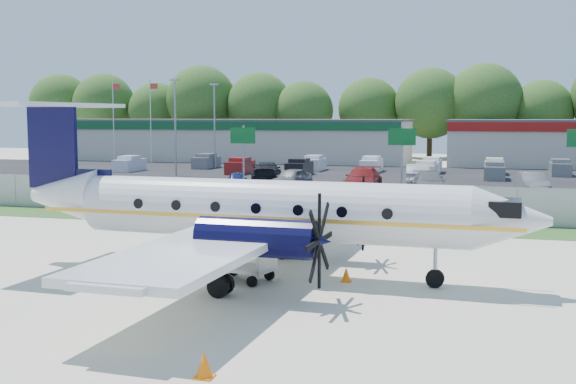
# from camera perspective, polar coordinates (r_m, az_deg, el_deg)

# --- Properties ---
(ground) EXTENTS (170.00, 170.00, 0.00)m
(ground) POSITION_cam_1_polar(r_m,az_deg,el_deg) (26.65, -3.51, -6.24)
(ground) COLOR beige
(ground) RESTS_ON ground
(grass_verge) EXTENTS (170.00, 4.00, 0.02)m
(grass_verge) POSITION_cam_1_polar(r_m,az_deg,el_deg) (38.01, 2.45, -2.52)
(grass_verge) COLOR #2D561E
(grass_verge) RESTS_ON ground
(access_road) EXTENTS (170.00, 8.00, 0.02)m
(access_road) POSITION_cam_1_polar(r_m,az_deg,el_deg) (44.78, 4.51, -1.23)
(access_road) COLOR black
(access_road) RESTS_ON ground
(parking_lot) EXTENTS (170.00, 32.00, 0.02)m
(parking_lot) POSITION_cam_1_polar(r_m,az_deg,el_deg) (65.40, 8.09, 1.02)
(parking_lot) COLOR black
(parking_lot) RESTS_ON ground
(perimeter_fence) EXTENTS (120.00, 0.06, 1.99)m
(perimeter_fence) POSITION_cam_1_polar(r_m,az_deg,el_deg) (39.81, 3.12, -0.69)
(perimeter_fence) COLOR gray
(perimeter_fence) RESTS_ON ground
(building_west) EXTENTS (46.40, 12.40, 5.24)m
(building_west) POSITION_cam_1_polar(r_m,az_deg,el_deg) (92.55, -4.94, 4.14)
(building_west) COLOR beige
(building_west) RESTS_ON ground
(sign_left) EXTENTS (1.80, 0.26, 5.00)m
(sign_left) POSITION_cam_1_polar(r_m,az_deg,el_deg) (50.35, -3.57, 3.69)
(sign_left) COLOR gray
(sign_left) RESTS_ON ground
(sign_mid) EXTENTS (1.80, 0.26, 5.00)m
(sign_mid) POSITION_cam_1_polar(r_m,az_deg,el_deg) (47.87, 8.99, 3.51)
(sign_mid) COLOR gray
(sign_mid) RESTS_ON ground
(flagpole_west) EXTENTS (1.06, 0.12, 10.00)m
(flagpole_west) POSITION_cam_1_polar(r_m,az_deg,el_deg) (91.19, -13.59, 5.86)
(flagpole_west) COLOR silver
(flagpole_west) RESTS_ON ground
(flagpole_east) EXTENTS (1.06, 0.12, 10.00)m
(flagpole_east) POSITION_cam_1_polar(r_m,az_deg,el_deg) (88.86, -10.76, 5.92)
(flagpole_east) COLOR silver
(flagpole_east) RESTS_ON ground
(light_pole_nw) EXTENTS (0.90, 0.35, 9.09)m
(light_pole_nw) POSITION_cam_1_polar(r_m,az_deg,el_deg) (68.81, -8.90, 5.61)
(light_pole_nw) COLOR gray
(light_pole_nw) RESTS_ON ground
(light_pole_sw) EXTENTS (0.90, 0.35, 9.09)m
(light_pole_sw) POSITION_cam_1_polar(r_m,az_deg,el_deg) (78.02, -5.83, 5.69)
(light_pole_sw) COLOR gray
(light_pole_sw) RESTS_ON ground
(tree_line) EXTENTS (112.00, 6.00, 14.00)m
(tree_line) POSITION_cam_1_polar(r_m,az_deg,el_deg) (99.12, 10.71, 2.66)
(tree_line) COLOR #2B5117
(tree_line) RESTS_ON ground
(aircraft) EXTENTS (19.81, 19.56, 6.16)m
(aircraft) POSITION_cam_1_polar(r_m,az_deg,el_deg) (25.49, -2.33, -1.37)
(aircraft) COLOR silver
(aircraft) RESTS_ON ground
(baggage_cart_near) EXTENTS (2.31, 1.69, 1.09)m
(baggage_cart_near) POSITION_cam_1_polar(r_m,az_deg,el_deg) (24.91, -3.61, -5.91)
(baggage_cart_near) COLOR gray
(baggage_cart_near) RESTS_ON ground
(cone_nose) EXTENTS (0.36, 0.36, 0.51)m
(cone_nose) POSITION_cam_1_polar(r_m,az_deg,el_deg) (24.94, 4.62, -6.54)
(cone_nose) COLOR orange
(cone_nose) RESTS_ON ground
(cone_port_wing) EXTENTS (0.41, 0.41, 0.58)m
(cone_port_wing) POSITION_cam_1_polar(r_m,az_deg,el_deg) (16.18, -6.63, -13.45)
(cone_port_wing) COLOR orange
(cone_port_wing) RESTS_ON ground
(cone_starboard_wing) EXTENTS (0.44, 0.44, 0.62)m
(cone_starboard_wing) POSITION_cam_1_polar(r_m,az_deg,el_deg) (33.67, -9.10, -3.21)
(cone_starboard_wing) COLOR orange
(cone_starboard_wing) RESTS_ON ground
(road_car_west) EXTENTS (5.05, 3.13, 1.37)m
(road_car_west) POSITION_cam_1_polar(r_m,az_deg,el_deg) (50.41, -15.72, -0.64)
(road_car_west) COLOR black
(road_car_west) RESTS_ON ground
(road_car_mid) EXTENTS (4.54, 1.88, 1.54)m
(road_car_mid) POSITION_cam_1_polar(r_m,az_deg,el_deg) (45.40, 17.91, -1.42)
(road_car_mid) COLOR #595B5E
(road_car_mid) RESTS_ON ground
(parked_car_a) EXTENTS (2.77, 4.08, 1.29)m
(parked_car_a) POSITION_cam_1_polar(r_m,az_deg,el_deg) (56.77, -4.02, 0.30)
(parked_car_a) COLOR navy
(parked_car_a) RESTS_ON ground
(parked_car_b) EXTENTS (2.76, 5.04, 1.62)m
(parked_car_b) POSITION_cam_1_polar(r_m,az_deg,el_deg) (56.00, 0.24, 0.24)
(parked_car_b) COLOR #595B5E
(parked_car_b) RESTS_ON ground
(parked_car_c) EXTENTS (2.44, 5.94, 1.72)m
(parked_car_c) POSITION_cam_1_polar(r_m,az_deg,el_deg) (55.33, 5.90, 0.13)
(parked_car_c) COLOR maroon
(parked_car_c) RESTS_ON ground
(parked_car_d) EXTENTS (3.22, 5.82, 1.60)m
(parked_car_d) POSITION_cam_1_polar(r_m,az_deg,el_deg) (53.34, 11.05, -0.17)
(parked_car_d) COLOR #595B5E
(parked_car_d) RESTS_ON ground
(parked_car_e) EXTENTS (2.40, 5.08, 1.61)m
(parked_car_e) POSITION_cam_1_polar(r_m,az_deg,el_deg) (54.86, 18.71, -0.20)
(parked_car_e) COLOR #595B5E
(parked_car_e) RESTS_ON ground
(parked_car_f) EXTENTS (3.71, 6.23, 1.69)m
(parked_car_f) POSITION_cam_1_polar(r_m,az_deg,el_deg) (62.77, -1.71, 0.86)
(parked_car_f) COLOR black
(parked_car_f) RESTS_ON ground
(parked_car_g) EXTENTS (2.40, 5.39, 1.72)m
(parked_car_g) POSITION_cam_1_polar(r_m,az_deg,el_deg) (60.09, 10.17, 0.54)
(parked_car_g) COLOR silver
(parked_car_g) RESTS_ON ground
(far_parking_rows) EXTENTS (56.00, 10.00, 1.60)m
(far_parking_rows) POSITION_cam_1_polar(r_m,az_deg,el_deg) (70.34, 8.63, 1.35)
(far_parking_rows) COLOR gray
(far_parking_rows) RESTS_ON ground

